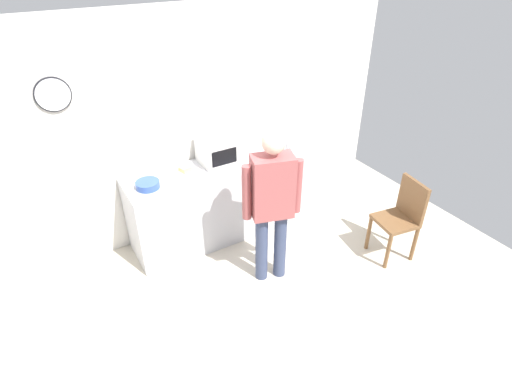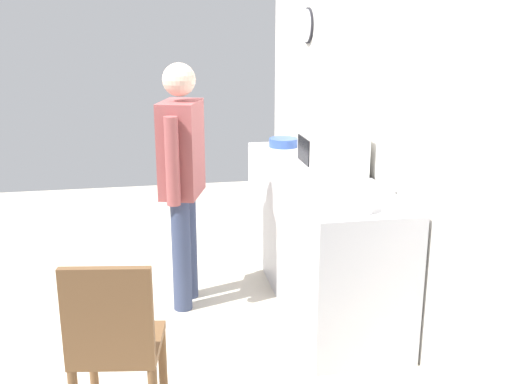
% 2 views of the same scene
% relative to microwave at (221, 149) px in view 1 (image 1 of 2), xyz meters
% --- Properties ---
extents(ground_plane, '(6.00, 6.00, 0.00)m').
position_rel_microwave_xyz_m(ground_plane, '(-0.31, -1.31, -1.07)').
color(ground_plane, beige).
extents(back_wall, '(5.40, 0.13, 2.60)m').
position_rel_microwave_xyz_m(back_wall, '(-0.31, 0.29, 0.23)').
color(back_wall, silver).
rests_on(back_wall, ground_plane).
extents(kitchen_counter, '(2.27, 0.62, 0.92)m').
position_rel_microwave_xyz_m(kitchen_counter, '(-0.03, -0.09, -0.61)').
color(kitchen_counter, '#B7B7BC').
rests_on(kitchen_counter, ground_plane).
extents(microwave, '(0.50, 0.39, 0.30)m').
position_rel_microwave_xyz_m(microwave, '(0.00, 0.00, 0.00)').
color(microwave, silver).
rests_on(microwave, kitchen_counter).
extents(sandwich_plate, '(0.26, 0.26, 0.07)m').
position_rel_microwave_xyz_m(sandwich_plate, '(-0.47, -0.03, -0.13)').
color(sandwich_plate, white).
rests_on(sandwich_plate, kitchen_counter).
extents(salad_bowl, '(0.20, 0.20, 0.10)m').
position_rel_microwave_xyz_m(salad_bowl, '(0.94, -0.15, -0.10)').
color(salad_bowl, white).
rests_on(salad_bowl, kitchen_counter).
extents(cereal_bowl, '(0.25, 0.25, 0.07)m').
position_rel_microwave_xyz_m(cereal_bowl, '(-0.93, -0.14, -0.11)').
color(cereal_bowl, '#33519E').
rests_on(cereal_bowl, kitchen_counter).
extents(fork_utensil, '(0.15, 0.12, 0.01)m').
position_rel_microwave_xyz_m(fork_utensil, '(0.67, -0.31, -0.15)').
color(fork_utensil, silver).
rests_on(fork_utensil, kitchen_counter).
extents(spoon_utensil, '(0.14, 0.13, 0.01)m').
position_rel_microwave_xyz_m(spoon_utensil, '(0.55, 0.18, -0.15)').
color(spoon_utensil, silver).
rests_on(spoon_utensil, kitchen_counter).
extents(person_standing, '(0.57, 0.35, 1.70)m').
position_rel_microwave_xyz_m(person_standing, '(0.01, -1.06, -0.08)').
color(person_standing, '#343E5D').
rests_on(person_standing, ground_plane).
extents(wooden_chair, '(0.46, 0.46, 0.94)m').
position_rel_microwave_xyz_m(wooden_chair, '(1.45, -1.48, -0.55)').
color(wooden_chair, brown).
rests_on(wooden_chair, ground_plane).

